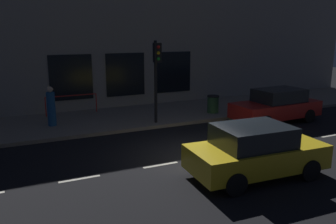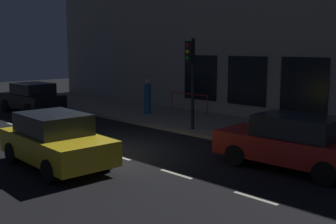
# 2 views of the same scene
# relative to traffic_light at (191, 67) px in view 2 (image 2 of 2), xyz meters

# --- Properties ---
(ground_plane) EXTENTS (60.00, 60.00, 0.00)m
(ground_plane) POSITION_rel_traffic_light_xyz_m (-4.40, 0.13, -2.71)
(ground_plane) COLOR black
(sidewalk) EXTENTS (4.50, 32.00, 0.15)m
(sidewalk) POSITION_rel_traffic_light_xyz_m (1.85, 0.13, -2.64)
(sidewalk) COLOR gray
(sidewalk) RESTS_ON ground
(building_facade) EXTENTS (0.65, 32.00, 7.79)m
(building_facade) POSITION_rel_traffic_light_xyz_m (4.40, 0.13, 1.17)
(building_facade) COLOR gray
(building_facade) RESTS_ON ground
(lane_centre_line) EXTENTS (0.12, 27.20, 0.01)m
(lane_centre_line) POSITION_rel_traffic_light_xyz_m (-4.40, -0.87, -2.71)
(lane_centre_line) COLOR beige
(lane_centre_line) RESTS_ON ground
(traffic_light) EXTENTS (0.48, 0.32, 3.69)m
(traffic_light) POSITION_rel_traffic_light_xyz_m (0.00, 0.00, 0.00)
(traffic_light) COLOR black
(traffic_light) RESTS_ON sidewalk
(parked_car_0) EXTENTS (2.06, 4.13, 1.58)m
(parked_car_0) POSITION_rel_traffic_light_xyz_m (-6.38, -0.45, -1.92)
(parked_car_0) COLOR gold
(parked_car_0) RESTS_ON ground
(parked_car_1) EXTENTS (1.99, 4.41, 1.58)m
(parked_car_1) POSITION_rel_traffic_light_xyz_m (-1.65, -5.46, -1.92)
(parked_car_1) COLOR red
(parked_car_1) RESTS_ON ground
(parked_car_2) EXTENTS (2.16, 3.97, 1.58)m
(parked_car_2) POSITION_rel_traffic_light_xyz_m (-1.93, 9.92, -1.92)
(parked_car_2) COLOR black
(parked_car_2) RESTS_ON ground
(pedestrian_0) EXTENTS (0.47, 0.47, 1.75)m
(pedestrian_0) POSITION_rel_traffic_light_xyz_m (1.54, 4.38, -1.75)
(pedestrian_0) COLOR #1E5189
(pedestrian_0) RESTS_ON sidewalk
(trash_bin) EXTENTS (0.61, 0.61, 0.88)m
(trash_bin) POSITION_rel_traffic_light_xyz_m (0.74, -3.44, -2.12)
(trash_bin) COLOR #2D5633
(trash_bin) RESTS_ON sidewalk
(red_railing) EXTENTS (0.05, 2.54, 0.97)m
(red_railing) POSITION_rel_traffic_light_xyz_m (3.39, 3.21, -1.82)
(red_railing) COLOR red
(red_railing) RESTS_ON sidewalk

